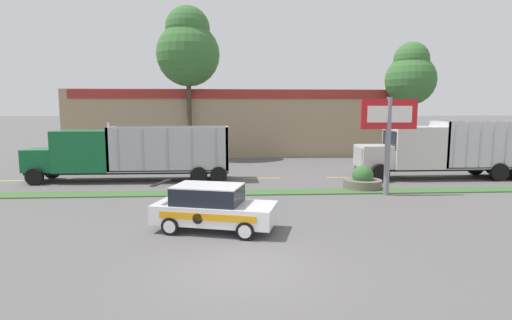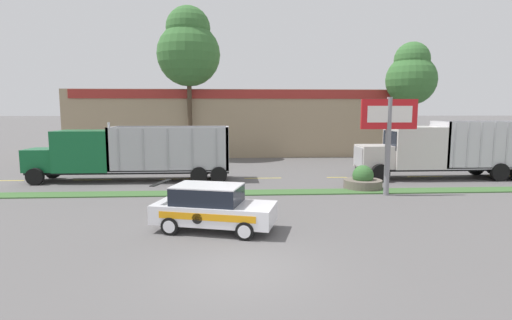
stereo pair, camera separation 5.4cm
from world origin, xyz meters
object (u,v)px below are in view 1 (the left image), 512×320
object	(u,v)px
rally_car	(213,207)
stone_planter	(363,181)
dump_truck_lead	(433,151)
store_sign_post	(389,126)
dump_truck_mid	(109,155)

from	to	relation	value
rally_car	stone_planter	distance (m)	10.84
rally_car	dump_truck_lead	bearing A→B (deg)	37.42
rally_car	store_sign_post	size ratio (longest dim) A/B	0.94
dump_truck_lead	store_sign_post	size ratio (longest dim) A/B	2.35
store_sign_post	stone_planter	size ratio (longest dim) A/B	2.38
rally_car	stone_planter	size ratio (longest dim) A/B	2.23
dump_truck_lead	rally_car	bearing A→B (deg)	-142.58
stone_planter	store_sign_post	bearing A→B (deg)	-68.81
rally_car	stone_planter	xyz separation A→B (m)	(8.01, 7.29, -0.40)
dump_truck_mid	dump_truck_lead	bearing A→B (deg)	-0.73
dump_truck_lead	rally_car	world-z (taller)	dump_truck_lead
dump_truck_lead	store_sign_post	xyz separation A→B (m)	(-4.88, -4.81, 1.85)
dump_truck_lead	dump_truck_mid	size ratio (longest dim) A/B	0.96
dump_truck_mid	stone_planter	world-z (taller)	dump_truck_mid
rally_car	dump_truck_mid	bearing A→B (deg)	122.95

